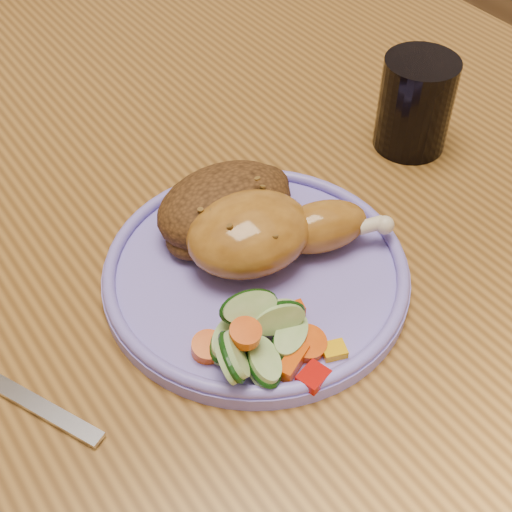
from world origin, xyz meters
name	(u,v)px	position (x,y,z in m)	size (l,w,h in m)	color
dining_table	(199,235)	(0.00, 0.00, 0.67)	(0.90, 1.40, 0.75)	brown
chair_far	(6,95)	(0.00, 0.63, 0.49)	(0.42, 0.42, 0.91)	#4C2D16
plate	(256,274)	(-0.03, -0.14, 0.76)	(0.24, 0.24, 0.01)	#7E6FDE
plate_rim	(256,265)	(-0.03, -0.14, 0.77)	(0.24, 0.24, 0.01)	#7E6FDE
chicken_leg	(267,232)	(-0.02, -0.14, 0.79)	(0.16, 0.10, 0.05)	#A76C23
rice_pilaf	(227,205)	(-0.02, -0.09, 0.78)	(0.13, 0.09, 0.05)	#4F2E13
vegetable_pile	(260,338)	(-0.07, -0.21, 0.78)	(0.10, 0.10, 0.05)	#A50A05
fork	(8,389)	(-0.23, -0.13, 0.75)	(0.08, 0.15, 0.00)	silver
drinking_glass	(415,104)	(0.19, -0.08, 0.79)	(0.07, 0.07, 0.09)	black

